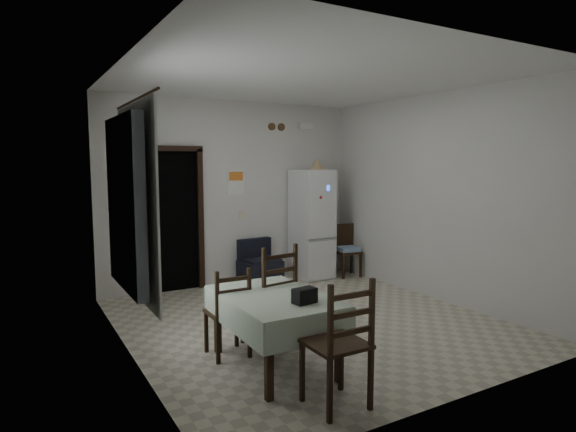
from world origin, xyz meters
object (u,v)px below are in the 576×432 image
(navy_seat, at_px, (260,262))
(dining_chair_far_left, at_px, (227,311))
(corner_chair, at_px, (348,251))
(dining_table, at_px, (274,331))
(dining_chair_near_head, at_px, (336,342))
(dining_chair_far_right, at_px, (269,294))
(fridge, at_px, (312,224))

(navy_seat, height_order, dining_chair_far_left, dining_chair_far_left)
(corner_chair, xyz_separation_m, dining_chair_far_left, (-3.12, -2.14, 0.01))
(dining_table, distance_m, dining_chair_near_head, 0.92)
(corner_chair, bearing_deg, navy_seat, 179.53)
(navy_seat, xyz_separation_m, dining_table, (-1.29, -2.85, -0.01))
(navy_seat, relative_size, dining_chair_far_left, 0.79)
(navy_seat, height_order, dining_table, navy_seat)
(navy_seat, bearing_deg, dining_chair_far_left, -128.92)
(dining_chair_far_right, bearing_deg, corner_chair, -149.47)
(dining_table, relative_size, dining_chair_near_head, 1.27)
(fridge, height_order, dining_chair_far_left, fridge)
(fridge, xyz_separation_m, dining_chair_far_left, (-2.55, -2.38, -0.46))
(dining_chair_far_left, xyz_separation_m, dining_chair_near_head, (0.34, -1.38, 0.07))
(dining_table, bearing_deg, dining_chair_far_right, 68.15)
(corner_chair, relative_size, dining_chair_far_right, 0.81)
(dining_chair_far_right, height_order, dining_chair_near_head, dining_chair_far_right)
(navy_seat, distance_m, dining_chair_far_right, 2.57)
(navy_seat, bearing_deg, corner_chair, -14.60)
(dining_chair_near_head, bearing_deg, dining_chair_far_right, -96.04)
(navy_seat, bearing_deg, fridge, -5.55)
(navy_seat, relative_size, corner_chair, 0.81)
(corner_chair, height_order, dining_chair_far_left, dining_chair_far_left)
(dining_chair_near_head, bearing_deg, navy_seat, -108.02)
(fridge, xyz_separation_m, corner_chair, (0.56, -0.25, -0.47))
(fridge, distance_m, navy_seat, 1.13)
(navy_seat, distance_m, corner_chair, 1.57)
(dining_chair_far_left, height_order, dining_chair_far_right, dining_chair_far_right)
(corner_chair, height_order, dining_chair_far_right, dining_chair_far_right)
(dining_table, bearing_deg, dining_chair_near_head, -84.96)
(dining_chair_far_right, relative_size, dining_chair_near_head, 1.04)
(corner_chair, bearing_deg, dining_table, -128.88)
(navy_seat, xyz_separation_m, dining_chair_far_left, (-1.57, -2.38, 0.10))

